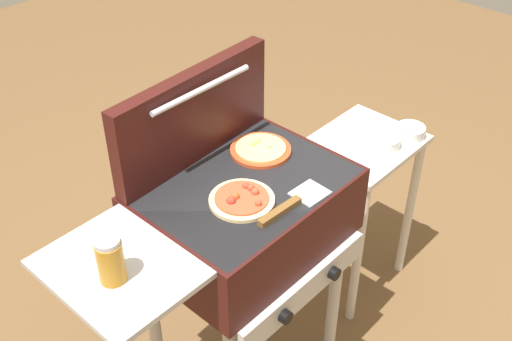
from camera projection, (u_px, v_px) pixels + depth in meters
name	position (u px, v px, depth m)	size (l,w,h in m)	color
grill	(243.00, 221.00, 1.98)	(0.96, 0.53, 0.90)	#38110F
grill_lid_open	(194.00, 115.00, 1.93)	(0.63, 0.09, 0.30)	#38110F
pizza_pepperoni	(242.00, 199.00, 1.83)	(0.19, 0.19, 0.04)	beige
pizza_cheese	(260.00, 149.00, 2.03)	(0.20, 0.20, 0.04)	#C64723
sauce_jar	(110.00, 260.00, 1.55)	(0.07, 0.07, 0.13)	#B77A1E
spatula	(292.00, 204.00, 1.81)	(0.26, 0.10, 0.02)	#B7BABF
prep_table	(358.00, 184.00, 2.52)	(0.44, 0.36, 0.72)	beige
topping_bowl_near	(410.00, 132.00, 2.42)	(0.11, 0.11, 0.04)	silver
topping_bowl_far	(384.00, 142.00, 2.36)	(0.12, 0.12, 0.04)	silver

